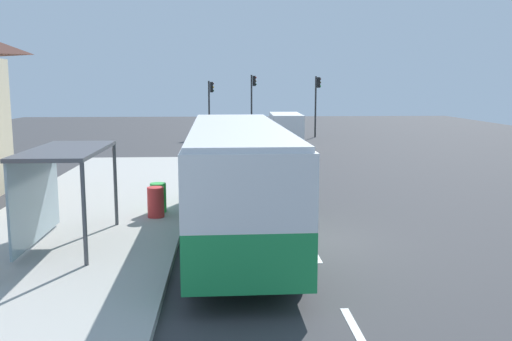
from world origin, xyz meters
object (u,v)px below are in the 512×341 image
Objects in this scene: recycling_bin_red at (156,202)px; recycling_bin_green at (158,198)px; bus at (236,175)px; traffic_light_near_side at (317,97)px; white_van at (286,128)px; traffic_light_far_side at (210,100)px; bus_shelter at (55,171)px; traffic_light_median at (253,95)px; sedan_near at (277,128)px.

recycling_bin_green is at bearing 90.00° from recycling_bin_red.
traffic_light_near_side is (7.21, 30.20, 1.43)m from bus.
recycling_bin_red is (-6.40, -20.89, -0.69)m from white_van.
traffic_light_far_side reaches higher than bus_shelter.
recycling_bin_red is 28.98m from traffic_light_far_side.
white_van is 9.18m from traffic_light_median.
sedan_near is 32.13m from bus_shelter.
traffic_light_far_side is 3.60m from traffic_light_median.
recycling_bin_red is at bearing -107.03° from white_van.
bus is at bearing -97.56° from sedan_near.
traffic_light_median is at bearing 140.21° from sedan_near.
traffic_light_median reaches higher than recycling_bin_green.
white_van is 8.13m from traffic_light_near_side.
sedan_near is at bearing 89.20° from white_van.
traffic_light_far_side is at bearing 174.68° from traffic_light_near_side.
traffic_light_near_side is 5.35m from traffic_light_median.
bus is 11.63× the size of recycling_bin_green.
traffic_light_near_side is 1.08× the size of traffic_light_far_side.
recycling_bin_green is (-2.49, 2.84, -1.19)m from bus.
bus is 31.91m from traffic_light_median.
sedan_near is 28.14m from recycling_bin_green.
recycling_bin_green is 0.19× the size of traffic_light_median.
traffic_light_near_side is at bearing -17.41° from traffic_light_median.
traffic_light_median is (3.49, 0.80, 0.31)m from traffic_light_far_side.
bus_shelter is at bearing -122.14° from recycling_bin_green.
traffic_light_near_side is (3.30, 7.17, 1.93)m from white_van.
white_van is at bearing -114.71° from traffic_light_near_side.
bus is at bearing -103.43° from traffic_light_near_side.
recycling_bin_red is (-6.50, -28.08, -0.14)m from sedan_near.
traffic_light_median is at bearing 162.59° from traffic_light_near_side.
bus_shelter is (-6.81, -32.48, -1.25)m from traffic_light_median.
traffic_light_far_side is (-5.29, 7.97, 1.70)m from white_van.
traffic_light_median is at bearing 78.16° from bus_shelter.
traffic_light_far_side is (-1.38, 31.00, 1.20)m from bus.
traffic_light_near_side is 8.64m from traffic_light_far_side.
recycling_bin_green is 29.15m from traffic_light_near_side.
white_van is (3.91, 23.03, -0.50)m from bus.
traffic_light_near_side is at bearing 70.93° from recycling_bin_red.
traffic_light_median reaches higher than recycling_bin_red.
traffic_light_far_side reaches higher than bus.
bus reaches higher than white_van.
recycling_bin_red is 0.19× the size of traffic_light_median.
sedan_near is at bearing -39.79° from traffic_light_median.
recycling_bin_green is 4.40m from bus_shelter.
traffic_light_near_side is (9.70, 28.06, 2.61)m from recycling_bin_red.
sedan_near is (4.01, 30.22, -1.05)m from bus.
sedan_near is at bearing 74.25° from bus_shelter.
traffic_light_near_side reaches higher than recycling_bin_red.
traffic_light_near_side is at bearing -0.31° from sedan_near.
traffic_light_near_side is at bearing 70.48° from recycling_bin_green.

